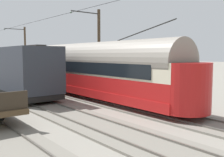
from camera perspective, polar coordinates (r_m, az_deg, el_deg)
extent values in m
plane|color=gray|center=(22.70, -20.34, -3.61)|extent=(220.00, 220.00, 0.00)
cube|color=slate|center=(24.30, -10.95, -2.69)|extent=(2.80, 80.00, 0.10)
cube|color=#59544C|center=(23.97, -12.48, -2.61)|extent=(0.07, 80.00, 0.08)
cube|color=#59544C|center=(24.62, -9.48, -2.35)|extent=(0.07, 80.00, 0.08)
cube|color=slate|center=(22.69, -20.34, -3.48)|extent=(2.80, 80.00, 0.10)
cube|color=#59544C|center=(22.47, -22.09, -3.39)|extent=(0.07, 80.00, 0.08)
cube|color=#59544C|center=(22.91, -18.64, -3.12)|extent=(0.07, 80.00, 0.08)
cube|color=red|center=(19.41, -3.20, -2.64)|extent=(2.65, 15.68, 0.55)
cube|color=red|center=(19.32, -3.21, -0.44)|extent=(2.55, 15.68, 0.95)
cube|color=beige|center=(19.25, -3.22, 2.53)|extent=(2.55, 15.68, 1.05)
cylinder|color=gray|center=(19.23, -3.23, 4.09)|extent=(2.65, 15.37, 2.65)
cylinder|color=red|center=(26.03, -13.19, 1.45)|extent=(2.55, 2.55, 2.55)
cylinder|color=red|center=(13.74, 15.95, -1.91)|extent=(2.55, 2.55, 2.55)
cube|color=black|center=(27.01, -14.27, 3.71)|extent=(1.63, 0.08, 0.36)
cube|color=black|center=(27.05, -14.29, 3.05)|extent=(1.73, 0.06, 0.80)
cube|color=black|center=(20.02, -0.20, 2.64)|extent=(0.04, 13.17, 0.80)
cube|color=black|center=(18.53, -6.49, 2.40)|extent=(0.04, 13.17, 0.80)
cylinder|color=silver|center=(27.19, -14.32, 1.06)|extent=(0.24, 0.06, 0.24)
cube|color=gray|center=(27.21, -14.22, -0.89)|extent=(1.94, 0.12, 0.20)
cylinder|color=black|center=(15.67, 6.96, 10.36)|extent=(0.07, 4.77, 1.00)
cylinder|color=black|center=(24.01, -8.74, -1.52)|extent=(0.10, 0.76, 0.76)
cylinder|color=black|center=(23.34, -11.80, -1.77)|extent=(0.10, 0.76, 0.76)
cylinder|color=black|center=(16.18, 9.31, -4.81)|extent=(0.10, 0.76, 0.76)
cylinder|color=black|center=(15.16, 5.65, -5.45)|extent=(0.10, 0.76, 0.76)
cube|color=#2D333D|center=(22.36, -20.43, 2.26)|extent=(2.90, 11.40, 3.20)
cube|color=#332D28|center=(22.34, -20.57, 6.52)|extent=(0.70, 10.26, 0.08)
cube|color=black|center=(22.51, -20.28, -2.32)|extent=(2.70, 11.40, 0.36)
cube|color=black|center=(22.87, -16.89, 1.79)|extent=(0.06, 2.20, 2.56)
cylinder|color=black|center=(26.50, -21.53, -1.11)|extent=(0.10, 0.84, 0.84)
cylinder|color=black|center=(19.07, -14.45, -3.26)|extent=(0.10, 0.84, 0.84)
cylinder|color=black|center=(18.54, -18.51, -3.61)|extent=(0.10, 0.84, 0.84)
cylinder|color=black|center=(13.78, -23.23, -6.77)|extent=(0.10, 0.84, 0.84)
cylinder|color=#423323|center=(40.80, -18.57, 5.51)|extent=(0.28, 0.28, 7.48)
cylinder|color=#2D2D2D|center=(40.49, -20.66, 10.18)|extent=(2.88, 0.10, 0.10)
sphere|color=#334733|center=(40.06, -22.64, 9.96)|extent=(0.16, 0.16, 0.16)
cylinder|color=#423323|center=(24.01, -2.90, 6.14)|extent=(0.28, 0.28, 7.48)
cylinder|color=#2D2D2D|center=(23.49, -5.88, 14.32)|extent=(2.88, 0.10, 0.10)
sphere|color=#334733|center=(22.73, -9.03, 14.21)|extent=(0.16, 0.16, 0.16)
cylinder|color=black|center=(22.73, -9.03, 14.21)|extent=(0.03, 41.64, 0.03)
cylinder|color=black|center=(40.49, -20.66, 10.18)|extent=(2.88, 0.02, 0.02)
cylinder|color=black|center=(33.63, -15.85, 0.25)|extent=(0.08, 0.08, 1.10)
cylinder|color=red|center=(33.58, -15.87, 1.39)|extent=(0.30, 0.30, 0.03)
cylinder|color=#262626|center=(33.58, -16.12, -0.11)|extent=(0.33, 0.04, 0.54)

